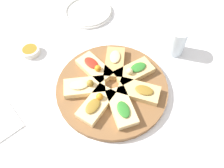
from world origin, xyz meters
The scene contains 13 objects.
ground_plane centered at (0.00, 0.00, 0.00)m, with size 3.00×3.00×0.00m, color white.
serving_board centered at (0.00, 0.00, 0.01)m, with size 0.35×0.35×0.02m, color brown.
focaccia_slice_0 centered at (-0.07, 0.05, 0.03)m, with size 0.14×0.13×0.03m.
focaccia_slice_1 centered at (-0.08, -0.01, 0.03)m, with size 0.13×0.08×0.04m.
focaccia_slice_2 centered at (-0.04, -0.08, 0.03)m, with size 0.11×0.14×0.04m.
focaccia_slice_3 centered at (0.03, -0.08, 0.03)m, with size 0.11×0.14×0.04m.
focaccia_slice_4 centered at (0.08, -0.02, 0.03)m, with size 0.14×0.09×0.03m.
focaccia_slice_5 centered at (0.07, 0.05, 0.03)m, with size 0.14×0.13×0.03m.
focaccia_slice_6 centered at (0.00, 0.09, 0.03)m, with size 0.07×0.13×0.04m.
plate_left centered at (-0.37, 0.13, 0.01)m, with size 0.20×0.20×0.02m.
water_glass centered at (-0.01, 0.28, 0.05)m, with size 0.07×0.07×0.10m, color silver.
napkin_stack centered at (-0.08, -0.33, 0.00)m, with size 0.11×0.09×0.01m, color white.
dipping_bowl centered at (-0.29, -0.16, 0.01)m, with size 0.07×0.07×0.02m.
Camera 1 is at (0.32, -0.21, 0.59)m, focal length 35.00 mm.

